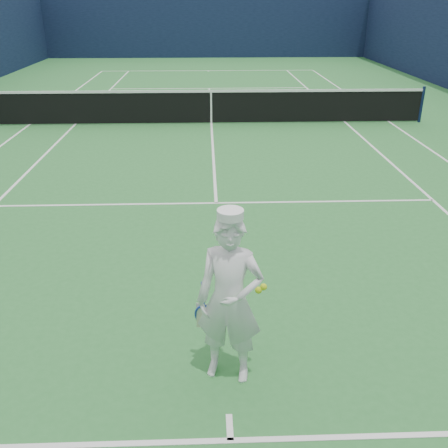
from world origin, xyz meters
name	(u,v)px	position (x,y,z in m)	size (l,w,h in m)	color
ground	(211,124)	(0.00, 0.00, 0.00)	(80.00, 80.00, 0.00)	#2B7132
court_markings	(211,124)	(0.00, 0.00, 0.00)	(11.03, 23.83, 0.01)	white
windscreen_fence	(211,55)	(0.00, 0.00, 2.00)	(20.12, 36.12, 4.00)	#0E1733
tennis_net	(211,105)	(0.00, 0.00, 0.55)	(12.88, 0.09, 1.07)	#141E4C
tennis_player	(230,300)	(0.03, -11.02, 0.89)	(0.74, 0.62, 1.82)	white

